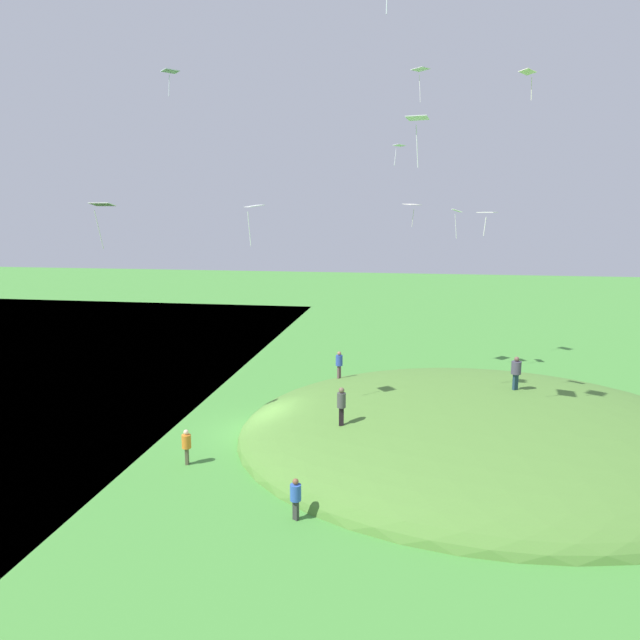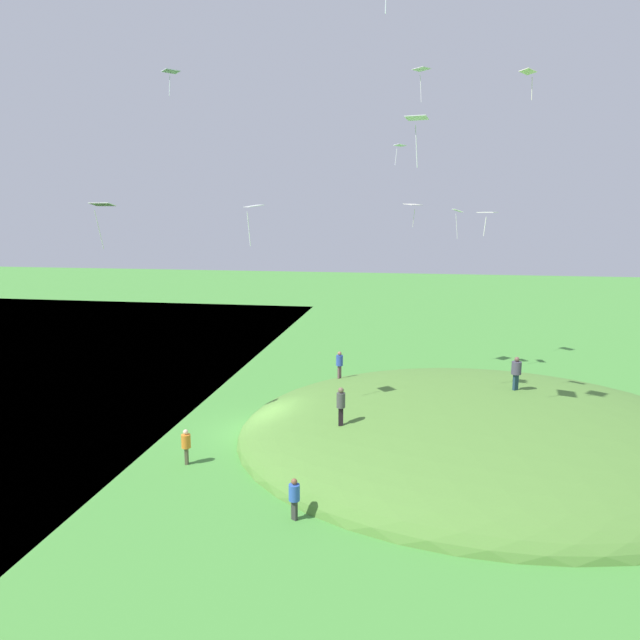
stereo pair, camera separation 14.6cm
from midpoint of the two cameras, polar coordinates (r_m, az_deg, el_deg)
ground_plane at (r=30.80m, az=-5.68°, el=-10.41°), size 160.00×160.00×0.00m
grass_hill at (r=30.63m, az=15.20°, el=-10.86°), size 23.66×21.03×4.53m
person_walking_path at (r=30.98m, az=18.13°, el=-4.46°), size 0.67×0.67×1.66m
person_watching_kites at (r=22.26m, az=-2.24°, el=-16.07°), size 0.55×0.55×1.56m
person_near_shore at (r=34.55m, az=1.97°, el=-3.93°), size 0.53×0.53×1.57m
person_with_child at (r=26.14m, az=2.14°, el=-7.68°), size 0.44×0.44×1.70m
person_on_hilltop at (r=27.25m, az=-12.35°, el=-11.21°), size 0.44×0.44×1.57m
kite_0 at (r=29.00m, az=-19.71°, el=9.98°), size 1.01×0.73×2.07m
kite_1 at (r=40.41m, az=8.85°, el=10.63°), size 1.29×1.33×1.49m
kite_2 at (r=26.08m, az=-6.14°, el=10.42°), size 1.03×1.11×1.73m
kite_3 at (r=34.76m, az=-13.75°, el=21.70°), size 0.97×1.01×1.31m
kite_4 at (r=40.18m, az=12.93°, el=9.84°), size 0.71×0.94×1.88m
kite_5 at (r=32.32m, az=19.15°, el=21.09°), size 0.79×0.89×1.33m
kite_6 at (r=41.51m, az=9.63°, el=22.13°), size 1.27×1.27×1.99m
kite_8 at (r=29.31m, az=15.60°, el=9.65°), size 1.00×0.90×1.09m
kite_10 at (r=24.41m, az=9.28°, el=18.11°), size 0.92×1.23×1.87m
kite_11 at (r=38.55m, az=7.62°, el=15.90°), size 0.86×0.96×1.25m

